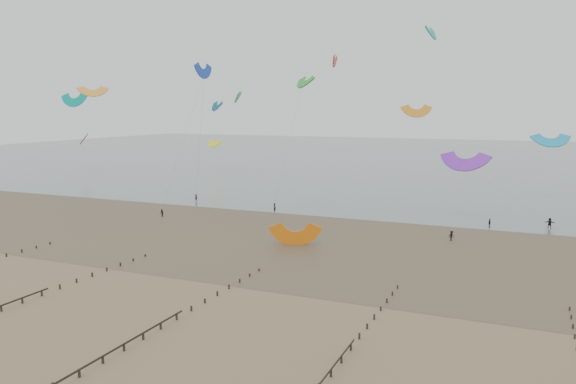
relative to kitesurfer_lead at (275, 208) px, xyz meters
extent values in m
plane|color=brown|center=(11.73, -50.93, -0.93)|extent=(500.00, 500.00, 0.00)
plane|color=#475654|center=(11.73, 149.07, -0.90)|extent=(500.00, 500.00, 0.00)
plane|color=#473A28|center=(11.73, -15.93, -0.91)|extent=(500.00, 500.00, 0.00)
ellipsoid|color=slate|center=(-6.27, -28.93, -0.92)|extent=(23.60, 14.36, 0.01)
ellipsoid|color=slate|center=(23.73, -12.93, -0.92)|extent=(33.64, 18.32, 0.01)
ellipsoid|color=slate|center=(-28.27, -10.93, -0.92)|extent=(26.95, 14.22, 0.01)
cube|color=black|center=(-20.27, -46.83, -0.71)|extent=(0.16, 0.16, 0.54)
cube|color=black|center=(-20.27, -44.20, -0.72)|extent=(0.16, 0.16, 0.51)
cube|color=black|center=(-20.27, -41.56, -0.74)|extent=(0.16, 0.16, 0.48)
cube|color=black|center=(-20.27, -38.93, -0.75)|extent=(0.16, 0.16, 0.45)
cube|color=black|center=(-2.27, -62.62, -0.62)|extent=(0.16, 0.16, 0.71)
cube|color=black|center=(-2.27, -59.98, -0.64)|extent=(0.16, 0.16, 0.68)
cube|color=black|center=(-2.27, -57.35, -0.65)|extent=(0.16, 0.16, 0.65)
cube|color=black|center=(-2.27, -54.72, -0.67)|extent=(0.16, 0.16, 0.62)
cube|color=black|center=(-2.27, -52.09, -0.68)|extent=(0.16, 0.16, 0.59)
cube|color=black|center=(-2.27, -49.46, -0.70)|extent=(0.16, 0.16, 0.57)
cube|color=black|center=(-2.27, -46.83, -0.71)|extent=(0.16, 0.16, 0.54)
cube|color=black|center=(-2.27, -44.20, -0.72)|extent=(0.16, 0.16, 0.51)
cube|color=black|center=(-2.27, -41.56, -0.74)|extent=(0.16, 0.16, 0.48)
cube|color=black|center=(-2.27, -38.93, -0.75)|extent=(0.16, 0.16, 0.45)
cube|color=black|center=(15.73, -70.51, -0.58)|extent=(0.16, 0.16, 0.80)
cube|color=black|center=(15.73, -67.88, -0.59)|extent=(0.16, 0.16, 0.77)
cube|color=black|center=(15.73, -65.25, -0.61)|extent=(0.16, 0.16, 0.74)
cube|color=black|center=(15.73, -62.62, -0.62)|extent=(0.16, 0.16, 0.71)
cube|color=black|center=(15.73, -59.98, -0.64)|extent=(0.16, 0.16, 0.68)
cube|color=black|center=(15.73, -57.35, -0.65)|extent=(0.16, 0.16, 0.65)
cube|color=black|center=(15.73, -54.72, -0.67)|extent=(0.16, 0.16, 0.62)
cube|color=black|center=(15.73, -52.09, -0.68)|extent=(0.16, 0.16, 0.59)
cube|color=black|center=(15.73, -49.46, -0.70)|extent=(0.16, 0.16, 0.57)
cube|color=black|center=(15.73, -46.83, -0.71)|extent=(0.16, 0.16, 0.54)
cube|color=black|center=(15.73, -44.20, -0.72)|extent=(0.16, 0.16, 0.51)
cube|color=black|center=(15.73, -41.56, -0.74)|extent=(0.16, 0.16, 0.48)
cube|color=black|center=(15.73, -38.93, -0.75)|extent=(0.16, 0.16, 0.45)
cube|color=black|center=(15.73, -72.68, -0.31)|extent=(0.06, 32.50, 0.18)
cube|color=black|center=(33.73, -62.62, -0.62)|extent=(0.16, 0.16, 0.71)
cube|color=black|center=(33.73, -59.98, -0.64)|extent=(0.16, 0.16, 0.68)
cube|color=black|center=(33.73, -57.35, -0.65)|extent=(0.16, 0.16, 0.65)
cube|color=black|center=(33.73, -54.72, -0.67)|extent=(0.16, 0.16, 0.62)
cube|color=black|center=(33.73, -52.09, -0.68)|extent=(0.16, 0.16, 0.59)
cube|color=black|center=(33.73, -49.46, -0.70)|extent=(0.16, 0.16, 0.57)
cube|color=black|center=(33.73, -46.83, -0.71)|extent=(0.16, 0.16, 0.54)
cube|color=black|center=(33.73, -44.20, -0.72)|extent=(0.16, 0.16, 0.51)
cube|color=black|center=(33.73, -41.56, -0.74)|extent=(0.16, 0.16, 0.48)
cube|color=black|center=(33.73, -38.93, -0.75)|extent=(0.16, 0.16, 0.45)
cube|color=black|center=(51.73, -46.83, -0.71)|extent=(0.16, 0.16, 0.54)
cube|color=black|center=(51.73, -44.20, -0.72)|extent=(0.16, 0.16, 0.51)
cube|color=black|center=(51.73, -41.56, -0.74)|extent=(0.16, 0.16, 0.48)
cube|color=black|center=(51.73, -38.93, -0.75)|extent=(0.16, 0.16, 0.45)
imported|color=black|center=(0.00, 0.00, 0.00)|extent=(0.81, 0.77, 1.86)
imported|color=black|center=(41.14, 1.39, -0.14)|extent=(0.59, 0.99, 1.58)
imported|color=black|center=(36.30, -11.67, -0.11)|extent=(1.16, 1.20, 1.64)
imported|color=black|center=(50.87, 5.16, -0.02)|extent=(1.71, 0.62, 1.82)
imported|color=black|center=(-18.05, -13.24, -0.18)|extent=(0.89, 0.80, 1.49)
imported|color=black|center=(-22.33, 5.62, -0.14)|extent=(0.65, 0.50, 1.58)
camera|label=1|loc=(47.04, -101.80, 19.83)|focal=35.00mm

